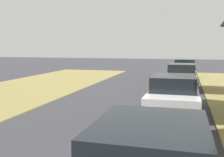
{
  "coord_description": "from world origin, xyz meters",
  "views": [
    {
      "loc": [
        2.59,
        1.78,
        2.66
      ],
      "look_at": [
        0.24,
        10.33,
        1.61
      ],
      "focal_mm": 43.55,
      "sensor_mm": 36.0,
      "label": 1
    }
  ],
  "objects": [
    {
      "name": "parked_sedan_tan",
      "position": [
        2.3,
        19.45,
        0.72
      ],
      "size": [
        1.96,
        4.41,
        1.57
      ],
      "color": "tan",
      "rests_on": "ground"
    },
    {
      "name": "parked_sedan_green",
      "position": [
        2.44,
        25.73,
        0.72
      ],
      "size": [
        1.96,
        4.41,
        1.57
      ],
      "color": "#28663D",
      "rests_on": "ground"
    },
    {
      "name": "parked_sedan_white",
      "position": [
        2.16,
        12.31,
        0.72
      ],
      "size": [
        1.96,
        4.41,
        1.57
      ],
      "color": "white",
      "rests_on": "ground"
    }
  ]
}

